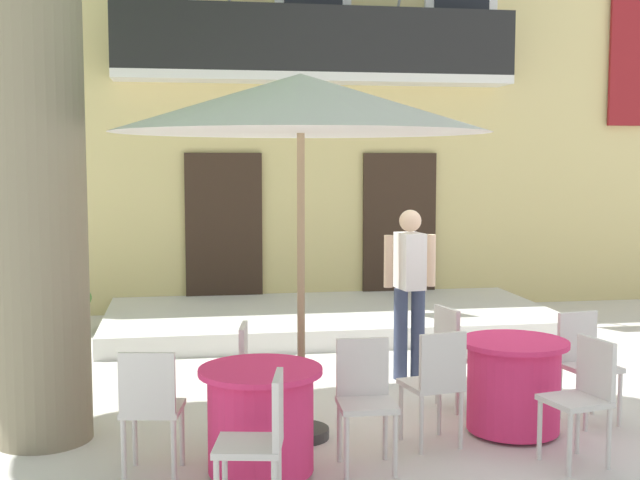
# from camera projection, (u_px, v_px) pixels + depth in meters

# --- Properties ---
(ground_plane) EXTENTS (120.00, 120.00, 0.00)m
(ground_plane) POSITION_uv_depth(u_px,v_px,m) (429.00, 407.00, 7.36)
(ground_plane) COLOR silver
(building_facade) EXTENTS (13.00, 5.09, 7.50)m
(building_facade) POSITION_uv_depth(u_px,v_px,m) (294.00, 67.00, 13.82)
(building_facade) COLOR #DBC67F
(building_facade) RESTS_ON ground
(entrance_step_platform) EXTENTS (5.75, 2.78, 0.25)m
(entrance_step_platform) POSITION_uv_depth(u_px,v_px,m) (329.00, 318.00, 10.85)
(entrance_step_platform) COLOR silver
(entrance_step_platform) RESTS_ON ground
(cafe_table_near_tree) EXTENTS (0.86, 0.86, 0.76)m
(cafe_table_near_tree) POSITION_uv_depth(u_px,v_px,m) (261.00, 420.00, 5.75)
(cafe_table_near_tree) COLOR #E52D66
(cafe_table_near_tree) RESTS_ON ground
(cafe_chair_near_tree_0) EXTENTS (0.42, 0.42, 0.91)m
(cafe_chair_near_tree_0) POSITION_uv_depth(u_px,v_px,m) (365.00, 394.00, 5.91)
(cafe_chair_near_tree_0) COLOR silver
(cafe_chair_near_tree_0) RESTS_ON ground
(cafe_chair_near_tree_1) EXTENTS (0.46, 0.46, 0.91)m
(cafe_chair_near_tree_1) POSITION_uv_depth(u_px,v_px,m) (257.00, 373.00, 6.48)
(cafe_chair_near_tree_1) COLOR silver
(cafe_chair_near_tree_1) RESTS_ON ground
(cafe_chair_near_tree_2) EXTENTS (0.46, 0.46, 0.91)m
(cafe_chair_near_tree_2) POSITION_uv_depth(u_px,v_px,m) (151.00, 404.00, 5.66)
(cafe_chair_near_tree_2) COLOR silver
(cafe_chair_near_tree_2) RESTS_ON ground
(cafe_chair_near_tree_3) EXTENTS (0.47, 0.47, 0.91)m
(cafe_chair_near_tree_3) POSITION_uv_depth(u_px,v_px,m) (261.00, 436.00, 4.99)
(cafe_chair_near_tree_3) COLOR silver
(cafe_chair_near_tree_3) RESTS_ON ground
(cafe_table_middle) EXTENTS (0.86, 0.86, 0.76)m
(cafe_table_middle) POSITION_uv_depth(u_px,v_px,m) (513.00, 385.00, 6.63)
(cafe_table_middle) COLOR #E52D66
(cafe_table_middle) RESTS_ON ground
(cafe_chair_middle_0) EXTENTS (0.47, 0.47, 0.91)m
(cafe_chair_middle_0) POSITION_uv_depth(u_px,v_px,m) (584.00, 392.00, 5.95)
(cafe_chair_middle_0) COLOR silver
(cafe_chair_middle_0) RESTS_ON ground
(cafe_chair_middle_1) EXTENTS (0.47, 0.47, 0.91)m
(cafe_chair_middle_1) POSITION_uv_depth(u_px,v_px,m) (585.00, 358.00, 6.95)
(cafe_chair_middle_1) COLOR silver
(cafe_chair_middle_1) RESTS_ON ground
(cafe_chair_middle_2) EXTENTS (0.47, 0.47, 0.91)m
(cafe_chair_middle_2) POSITION_uv_depth(u_px,v_px,m) (457.00, 349.00, 7.29)
(cafe_chair_middle_2) COLOR silver
(cafe_chair_middle_2) RESTS_ON ground
(cafe_chair_middle_3) EXTENTS (0.47, 0.47, 0.91)m
(cafe_chair_middle_3) POSITION_uv_depth(u_px,v_px,m) (436.00, 380.00, 6.28)
(cafe_chair_middle_3) COLOR silver
(cafe_chair_middle_3) RESTS_ON ground
(cafe_umbrella) EXTENTS (2.90, 2.90, 2.85)m
(cafe_umbrella) POSITION_uv_depth(u_px,v_px,m) (301.00, 105.00, 6.30)
(cafe_umbrella) COLOR #997A56
(cafe_umbrella) RESTS_ON ground
(ground_planter_left) EXTENTS (0.36, 0.36, 0.60)m
(ground_planter_left) POSITION_uv_depth(u_px,v_px,m) (77.00, 307.00, 10.51)
(ground_planter_left) COLOR #47423D
(ground_planter_left) RESTS_ON ground
(pedestrian_near_entrance) EXTENTS (0.53, 0.36, 1.70)m
(pedestrian_near_entrance) POSITION_uv_depth(u_px,v_px,m) (410.00, 284.00, 8.25)
(pedestrian_near_entrance) COLOR #384260
(pedestrian_near_entrance) RESTS_ON ground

